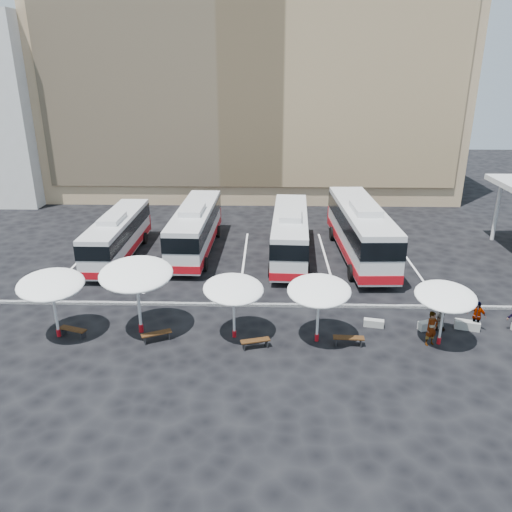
{
  "coord_description": "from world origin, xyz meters",
  "views": [
    {
      "loc": [
        1.73,
        -25.92,
        13.27
      ],
      "look_at": [
        1.0,
        3.0,
        2.2
      ],
      "focal_mm": 35.0,
      "sensor_mm": 36.0,
      "label": 1
    }
  ],
  "objects_px": {
    "passenger_0": "(431,328)",
    "wood_bench_1": "(156,335)",
    "wood_bench_3": "(349,339)",
    "bus_3": "(360,229)",
    "bus_1": "(195,227)",
    "bus_2": "(290,233)",
    "passenger_1": "(440,317)",
    "sunshade_0": "(51,285)",
    "bus_0": "(118,235)",
    "sunshade_2": "(233,289)",
    "sunshade_4": "(445,296)",
    "wood_bench_2": "(255,342)",
    "conc_bench_1": "(429,325)",
    "sunshade_1": "(136,274)",
    "passenger_2": "(477,316)",
    "wood_bench_0": "(73,330)",
    "conc_bench_0": "(374,323)",
    "conc_bench_2": "(467,325)"
  },
  "relations": [
    {
      "from": "sunshade_1",
      "to": "wood_bench_3",
      "type": "relative_size",
      "value": 2.82
    },
    {
      "from": "passenger_0",
      "to": "wood_bench_1",
      "type": "bearing_deg",
      "value": 157.73
    },
    {
      "from": "wood_bench_3",
      "to": "passenger_0",
      "type": "bearing_deg",
      "value": 2.94
    },
    {
      "from": "sunshade_0",
      "to": "passenger_1",
      "type": "relative_size",
      "value": 2.88
    },
    {
      "from": "sunshade_4",
      "to": "conc_bench_1",
      "type": "xyz_separation_m",
      "value": [
        -0.04,
        1.53,
        -2.44
      ]
    },
    {
      "from": "wood_bench_1",
      "to": "passenger_2",
      "type": "bearing_deg",
      "value": 5.42
    },
    {
      "from": "sunshade_0",
      "to": "conc_bench_1",
      "type": "relative_size",
      "value": 3.63
    },
    {
      "from": "bus_1",
      "to": "sunshade_4",
      "type": "xyz_separation_m",
      "value": [
        14.22,
        -13.25,
        0.76
      ]
    },
    {
      "from": "conc_bench_0",
      "to": "passenger_1",
      "type": "bearing_deg",
      "value": -4.26
    },
    {
      "from": "sunshade_2",
      "to": "wood_bench_1",
      "type": "bearing_deg",
      "value": -172.61
    },
    {
      "from": "bus_2",
      "to": "passenger_0",
      "type": "distance_m",
      "value": 14.0
    },
    {
      "from": "sunshade_4",
      "to": "passenger_0",
      "type": "height_order",
      "value": "sunshade_4"
    },
    {
      "from": "bus_1",
      "to": "bus_2",
      "type": "height_order",
      "value": "bus_1"
    },
    {
      "from": "sunshade_4",
      "to": "wood_bench_3",
      "type": "distance_m",
      "value": 5.19
    },
    {
      "from": "bus_1",
      "to": "passenger_2",
      "type": "height_order",
      "value": "bus_1"
    },
    {
      "from": "bus_2",
      "to": "wood_bench_2",
      "type": "bearing_deg",
      "value": -96.8
    },
    {
      "from": "bus_0",
      "to": "wood_bench_1",
      "type": "height_order",
      "value": "bus_0"
    },
    {
      "from": "bus_2",
      "to": "passenger_0",
      "type": "height_order",
      "value": "bus_2"
    },
    {
      "from": "sunshade_4",
      "to": "sunshade_0",
      "type": "bearing_deg",
      "value": 179.23
    },
    {
      "from": "bus_1",
      "to": "passenger_0",
      "type": "bearing_deg",
      "value": -42.7
    },
    {
      "from": "wood_bench_2",
      "to": "sunshade_2",
      "type": "bearing_deg",
      "value": 136.54
    },
    {
      "from": "wood_bench_2",
      "to": "bus_2",
      "type": "bearing_deg",
      "value": 80.32
    },
    {
      "from": "wood_bench_3",
      "to": "bus_3",
      "type": "bearing_deg",
      "value": 78.35
    },
    {
      "from": "bus_3",
      "to": "sunshade_0",
      "type": "xyz_separation_m",
      "value": [
        -17.65,
        -12.14,
        0.81
      ]
    },
    {
      "from": "sunshade_2",
      "to": "wood_bench_1",
      "type": "xyz_separation_m",
      "value": [
        -3.97,
        -0.51,
        -2.38
      ]
    },
    {
      "from": "passenger_2",
      "to": "conc_bench_1",
      "type": "bearing_deg",
      "value": -149.02
    },
    {
      "from": "sunshade_0",
      "to": "conc_bench_2",
      "type": "height_order",
      "value": "sunshade_0"
    },
    {
      "from": "bus_2",
      "to": "wood_bench_1",
      "type": "relative_size",
      "value": 7.44
    },
    {
      "from": "wood_bench_1",
      "to": "conc_bench_0",
      "type": "height_order",
      "value": "wood_bench_1"
    },
    {
      "from": "wood_bench_3",
      "to": "wood_bench_0",
      "type": "bearing_deg",
      "value": 177.88
    },
    {
      "from": "passenger_0",
      "to": "wood_bench_3",
      "type": "bearing_deg",
      "value": 160.56
    },
    {
      "from": "wood_bench_2",
      "to": "wood_bench_3",
      "type": "xyz_separation_m",
      "value": [
        4.71,
        0.36,
        0.02
      ]
    },
    {
      "from": "bus_0",
      "to": "bus_3",
      "type": "xyz_separation_m",
      "value": [
        17.69,
        0.6,
        0.4
      ]
    },
    {
      "from": "conc_bench_1",
      "to": "passenger_1",
      "type": "bearing_deg",
      "value": -7.01
    },
    {
      "from": "wood_bench_0",
      "to": "wood_bench_2",
      "type": "distance_m",
      "value": 9.59
    },
    {
      "from": "bus_0",
      "to": "sunshade_1",
      "type": "bearing_deg",
      "value": -68.49
    },
    {
      "from": "sunshade_1",
      "to": "passenger_2",
      "type": "relative_size",
      "value": 2.67
    },
    {
      "from": "passenger_2",
      "to": "bus_0",
      "type": "bearing_deg",
      "value": -173.29
    },
    {
      "from": "sunshade_4",
      "to": "wood_bench_2",
      "type": "bearing_deg",
      "value": -176.03
    },
    {
      "from": "bus_0",
      "to": "conc_bench_0",
      "type": "height_order",
      "value": "bus_0"
    },
    {
      "from": "sunshade_2",
      "to": "passenger_0",
      "type": "bearing_deg",
      "value": -2.79
    },
    {
      "from": "bus_0",
      "to": "bus_1",
      "type": "bearing_deg",
      "value": 15.13
    },
    {
      "from": "bus_3",
      "to": "passenger_2",
      "type": "relative_size",
      "value": 7.99
    },
    {
      "from": "bus_3",
      "to": "passenger_1",
      "type": "bearing_deg",
      "value": -79.44
    },
    {
      "from": "bus_1",
      "to": "sunshade_2",
      "type": "xyz_separation_m",
      "value": [
        3.75,
        -12.84,
        0.84
      ]
    },
    {
      "from": "sunshade_2",
      "to": "conc_bench_1",
      "type": "relative_size",
      "value": 3.31
    },
    {
      "from": "bus_3",
      "to": "sunshade_1",
      "type": "bearing_deg",
      "value": -141.33
    },
    {
      "from": "bus_1",
      "to": "passenger_1",
      "type": "bearing_deg",
      "value": -37.37
    },
    {
      "from": "sunshade_0",
      "to": "wood_bench_1",
      "type": "distance_m",
      "value": 5.85
    },
    {
      "from": "wood_bench_3",
      "to": "passenger_1",
      "type": "relative_size",
      "value": 1.02
    }
  ]
}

